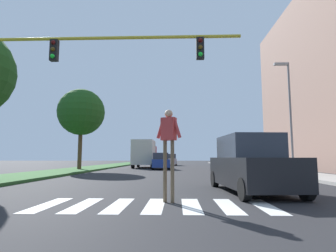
# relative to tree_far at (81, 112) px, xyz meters

# --- Properties ---
(ground_plane) EXTENTS (140.00, 140.00, 0.00)m
(ground_plane) POSITION_rel_tree_far_xyz_m (8.29, 4.78, -5.33)
(ground_plane) COLOR #262628
(crosswalk) EXTENTS (5.85, 2.20, 0.01)m
(crosswalk) POSITION_rel_tree_far_xyz_m (8.29, -17.49, -5.33)
(crosswalk) COLOR silver
(crosswalk) RESTS_ON ground_plane
(median_strip) EXTENTS (3.88, 64.00, 0.15)m
(median_strip) POSITION_rel_tree_far_xyz_m (-0.22, 2.78, -5.26)
(median_strip) COLOR #2D5B28
(median_strip) RESTS_ON ground_plane
(tree_far) EXTENTS (4.27, 4.27, 7.34)m
(tree_far) POSITION_rel_tree_far_xyz_m (0.00, 0.00, 0.00)
(tree_far) COLOR #4C3823
(tree_far) RESTS_ON median_strip
(sidewalk_right) EXTENTS (3.00, 64.00, 0.15)m
(sidewalk_right) POSITION_rel_tree_far_xyz_m (16.96, 2.78, -5.26)
(sidewalk_right) COLOR #9E9991
(sidewalk_right) RESTS_ON ground_plane
(traffic_light_gantry) EXTENTS (9.82, 0.30, 6.00)m
(traffic_light_gantry) POSITION_rel_tree_far_xyz_m (4.37, -14.96, -0.93)
(traffic_light_gantry) COLOR gold
(traffic_light_gantry) RESTS_ON median_strip
(street_lamp_right) EXTENTS (1.02, 0.24, 7.50)m
(street_lamp_right) POSITION_rel_tree_far_xyz_m (16.37, -6.18, -0.74)
(street_lamp_right) COLOR slate
(street_lamp_right) RESTS_ON sidewalk_right
(pedestrian_performer) EXTENTS (0.72, 0.38, 2.49)m
(pedestrian_performer) POSITION_rel_tree_far_xyz_m (8.62, -17.04, -3.67)
(pedestrian_performer) COLOR brown
(pedestrian_performer) RESTS_ON ground_plane
(suv_crossing) EXTENTS (2.32, 4.74, 1.97)m
(suv_crossing) POSITION_rel_tree_far_xyz_m (11.40, -14.78, -4.40)
(suv_crossing) COLOR black
(suv_crossing) RESTS_ON ground_plane
(sedan_midblock) EXTENTS (2.18, 4.70, 1.64)m
(sedan_midblock) POSITION_rel_tree_far_xyz_m (7.11, 3.29, -4.56)
(sedan_midblock) COLOR navy
(sedan_midblock) RESTS_ON ground_plane
(sedan_distant) EXTENTS (1.96, 4.29, 1.70)m
(sedan_distant) POSITION_rel_tree_far_xyz_m (7.82, 16.42, -4.54)
(sedan_distant) COLOR #B7B7BC
(sedan_distant) RESTS_ON ground_plane
(truck_box_delivery) EXTENTS (2.40, 6.20, 3.10)m
(truck_box_delivery) POSITION_rel_tree_far_xyz_m (5.07, 7.11, -3.70)
(truck_box_delivery) COLOR maroon
(truck_box_delivery) RESTS_ON ground_plane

